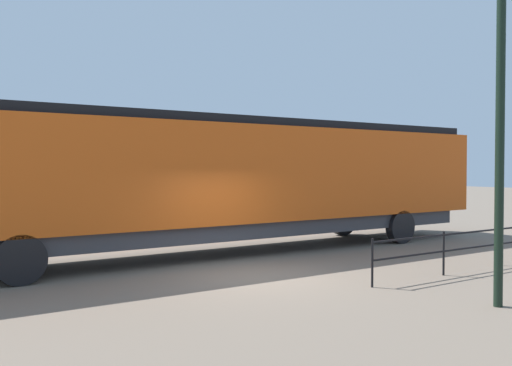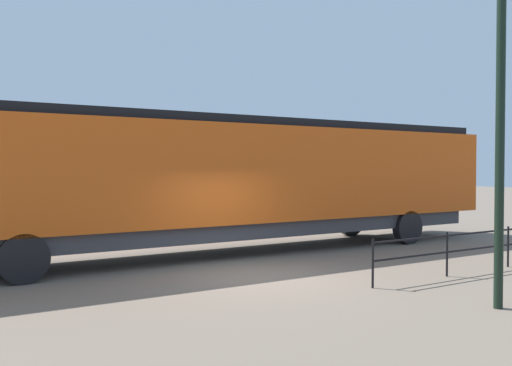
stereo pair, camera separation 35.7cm
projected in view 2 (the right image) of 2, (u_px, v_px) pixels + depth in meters
ground_plane at (257, 277)px, 12.95m from camera, size 120.00×120.00×0.00m
locomotive at (248, 177)px, 16.78m from camera, size 3.08×18.62×3.95m
lamp_post at (501, 62)px, 9.90m from camera, size 0.45×0.45×6.76m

